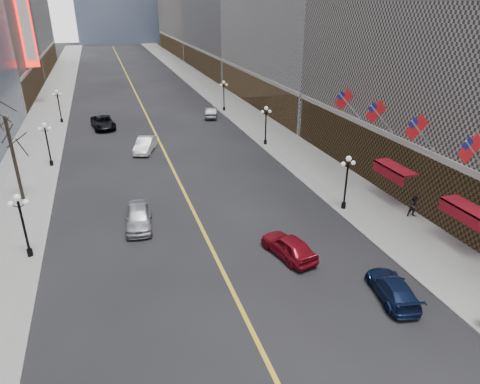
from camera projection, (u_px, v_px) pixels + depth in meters
sidewalk_east at (230, 104)px, 70.48m from camera, size 6.00×230.00×0.15m
sidewalk_west at (48, 117)px, 62.70m from camera, size 6.00×230.00×0.15m
lane_line at (138, 98)px, 75.31m from camera, size 0.25×200.00×0.02m
streetlamp_east_1 at (347, 177)px, 33.95m from camera, size 1.26×0.44×4.52m
streetlamp_east_2 at (266, 121)px, 49.59m from camera, size 1.26×0.44×4.52m
streetlamp_east_3 at (224, 92)px, 65.24m from camera, size 1.26×0.44×4.52m
streetlamp_west_1 at (22, 219)px, 27.39m from camera, size 1.26×0.44×4.52m
streetlamp_west_2 at (47, 140)px, 43.03m from camera, size 1.26×0.44×4.52m
streetlamp_west_3 at (59, 103)px, 58.68m from camera, size 1.26×0.44×4.52m
flag_2 at (473, 151)px, 26.17m from camera, size 2.87×0.12×2.87m
flag_3 at (418, 130)px, 30.52m from camera, size 2.87×0.12×2.87m
flag_4 at (377, 113)px, 34.87m from camera, size 2.87×0.12×2.87m
flag_5 at (346, 101)px, 39.21m from camera, size 2.87×0.12×2.87m
awning_b at (468, 211)px, 28.12m from camera, size 1.40×4.00×0.93m
awning_c at (393, 169)px, 35.07m from camera, size 1.40×4.00×0.93m
theatre_marquee at (26, 27)px, 65.99m from camera, size 2.00×0.55×12.00m
tree_west_far at (8, 130)px, 34.24m from camera, size 3.60×3.60×7.92m
car_nb_near at (139, 217)px, 32.19m from camera, size 2.42×5.02×1.65m
car_nb_mid at (145, 145)px, 48.36m from camera, size 3.22×5.18×1.61m
car_nb_far at (103, 122)px, 57.17m from camera, size 3.40×6.11×1.62m
car_sb_near at (393, 288)px, 24.47m from camera, size 2.67×4.77×1.31m
car_sb_mid at (289, 246)px, 28.44m from camera, size 2.86×4.85×1.55m
car_sb_far at (211, 112)px, 62.58m from camera, size 2.83×4.85×1.51m
ped_east_walk at (414, 206)px, 33.33m from camera, size 1.00×0.70×1.87m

